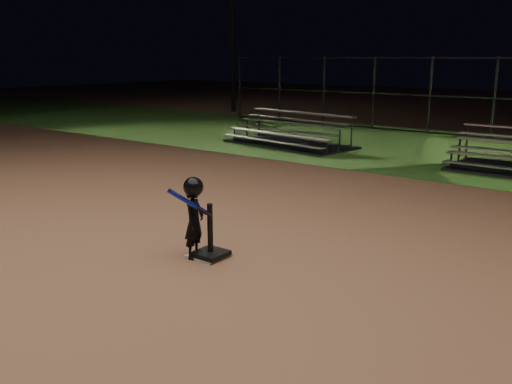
% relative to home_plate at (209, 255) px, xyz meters
% --- Properties ---
extents(ground, '(80.00, 80.00, 0.00)m').
position_rel_home_plate_xyz_m(ground, '(0.00, 0.00, -0.01)').
color(ground, '#9D6847').
rests_on(ground, ground).
extents(grass_strip, '(60.00, 8.00, 0.01)m').
position_rel_home_plate_xyz_m(grass_strip, '(0.00, 10.00, -0.01)').
color(grass_strip, '#305B1D').
rests_on(grass_strip, ground).
extents(home_plate, '(0.45, 0.45, 0.02)m').
position_rel_home_plate_xyz_m(home_plate, '(0.00, 0.00, 0.00)').
color(home_plate, beige).
rests_on(home_plate, ground).
extents(batting_tee, '(0.38, 0.38, 0.68)m').
position_rel_home_plate_xyz_m(batting_tee, '(0.06, -0.02, 0.13)').
color(batting_tee, black).
rests_on(batting_tee, home_plate).
extents(child_batter, '(0.43, 0.57, 1.04)m').
position_rel_home_plate_xyz_m(child_batter, '(-0.11, -0.14, 0.54)').
color(child_batter, black).
rests_on(child_batter, ground).
extents(bleacher_left, '(3.97, 2.36, 0.92)m').
position_rel_home_plate_xyz_m(bleacher_left, '(-4.28, 8.16, 0.18)').
color(bleacher_left, '#B3B2B7').
rests_on(bleacher_left, ground).
extents(backstop_fence, '(20.08, 0.08, 2.50)m').
position_rel_home_plate_xyz_m(backstop_fence, '(0.00, 13.00, 1.24)').
color(backstop_fence, '#38383D').
rests_on(backstop_fence, ground).
extents(light_pole_left, '(0.90, 0.53, 8.30)m').
position_rel_home_plate_xyz_m(light_pole_left, '(-12.00, 14.94, 4.93)').
color(light_pole_left, '#2D2D30').
rests_on(light_pole_left, ground).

